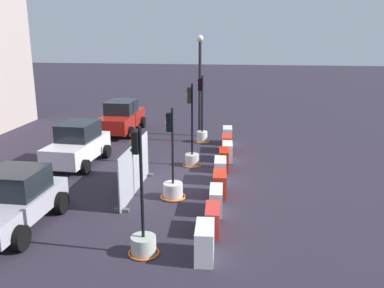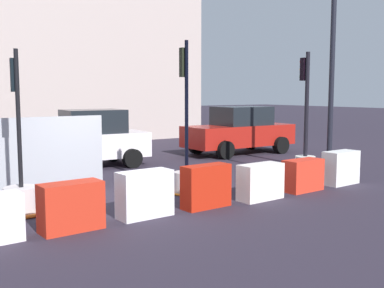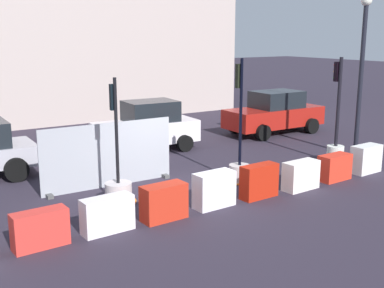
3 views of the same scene
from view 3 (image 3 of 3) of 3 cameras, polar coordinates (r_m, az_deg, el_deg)
ground_plane at (r=13.49m, az=-0.53°, el=-5.70°), size 120.00×120.00×0.00m
traffic_light_1 at (r=12.71m, az=-8.57°, el=-4.97°), size 0.91×0.91×3.22m
traffic_light_2 at (r=14.41m, az=5.53°, el=-2.19°), size 0.82×0.82×3.59m
traffic_light_3 at (r=17.14m, az=16.34°, el=0.21°), size 0.81×0.81×3.52m
construction_barrier_1 at (r=10.55m, az=-17.22°, el=-9.43°), size 1.14×0.48×0.78m
construction_barrier_2 at (r=10.98m, az=-9.79°, el=-8.08°), size 1.17×0.48×0.80m
construction_barrier_3 at (r=11.52m, az=-3.28°, el=-6.76°), size 1.10×0.54×0.85m
construction_barrier_4 at (r=12.32m, az=2.59°, el=-5.31°), size 1.09×0.52×0.90m
construction_barrier_5 at (r=13.11m, az=7.80°, el=-4.31°), size 1.09×0.46×0.90m
construction_barrier_6 at (r=14.01m, az=12.52°, el=-3.58°), size 1.10×0.52×0.81m
construction_barrier_7 at (r=15.15m, az=16.22°, el=-2.63°), size 1.07×0.54×0.77m
construction_barrier_8 at (r=16.26m, az=19.56°, el=-1.65°), size 1.05×0.53×0.87m
car_white_van at (r=18.24m, az=-5.27°, el=2.00°), size 3.88×2.13×1.84m
car_red_compact at (r=21.61m, az=9.57°, el=3.58°), size 4.48×2.10×1.84m
building_main_facade at (r=27.35m, az=-15.13°, el=14.33°), size 18.36×7.29×10.44m
street_lamp_post at (r=18.02m, az=19.14°, el=9.02°), size 0.36×0.36×5.51m
site_fence_panel at (r=14.03m, az=-9.67°, el=-1.46°), size 3.91×0.50×1.83m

